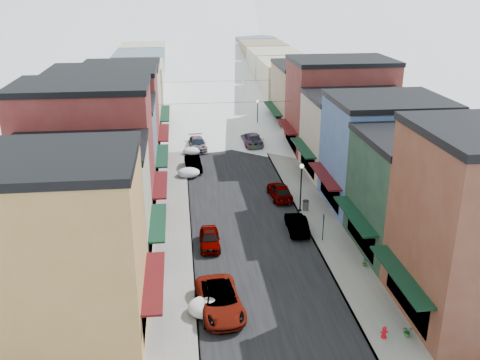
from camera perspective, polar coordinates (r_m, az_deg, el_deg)
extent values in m
plane|color=gray|center=(32.51, 5.13, -18.40)|extent=(600.00, 600.00, 0.00)
cube|color=black|center=(87.27, -2.74, 7.05)|extent=(10.00, 160.00, 0.01)
cube|color=gray|center=(87.08, -7.11, 6.93)|extent=(3.20, 160.00, 0.15)
cube|color=gray|center=(87.93, 1.59, 7.21)|extent=(3.20, 160.00, 0.15)
cube|color=slate|center=(87.08, -6.08, 6.97)|extent=(0.10, 160.00, 0.15)
cube|color=slate|center=(87.73, 0.58, 7.19)|extent=(0.10, 160.00, 0.15)
cube|color=#C38C48|center=(33.19, -19.18, -7.35)|extent=(10.00, 8.50, 11.00)
cube|color=black|center=(31.03, -20.41, 2.10)|extent=(10.20, 8.70, 0.50)
cube|color=#4C0D0F|center=(33.49, -9.18, -10.62)|extent=(1.20, 7.22, 0.15)
cube|color=#B9B194|center=(41.13, -16.68, -3.08)|extent=(10.00, 8.00, 9.00)
cube|color=black|center=(39.54, -17.38, 3.24)|extent=(10.20, 8.20, 0.50)
cube|color=black|center=(41.01, -8.76, -4.48)|extent=(1.20, 6.80, 0.15)
cube|color=maroon|center=(48.09, -15.95, 2.34)|extent=(11.00, 8.00, 12.00)
cube|color=black|center=(46.60, -16.71, 9.66)|extent=(11.20, 8.20, 0.50)
cube|color=#4C0D0F|center=(48.38, -8.50, -0.48)|extent=(1.20, 6.80, 0.15)
cube|color=slate|center=(56.56, -14.03, 3.36)|extent=(10.00, 9.00, 8.50)
cube|color=black|center=(55.44, -14.43, 7.81)|extent=(10.20, 9.20, 0.50)
cube|color=black|center=(56.39, -8.29, 2.60)|extent=(1.20, 7.65, 0.15)
cube|color=maroon|center=(65.04, -14.08, 6.50)|extent=(12.00, 9.00, 10.50)
cube|color=black|center=(63.98, -14.50, 11.27)|extent=(12.20, 9.20, 0.50)
cube|color=#4C0D0F|center=(65.02, -8.13, 5.03)|extent=(1.20, 7.65, 0.15)
cube|color=tan|center=(74.72, -12.39, 8.02)|extent=(10.00, 11.00, 9.50)
cube|color=black|center=(73.83, -12.69, 11.81)|extent=(10.20, 11.20, 0.50)
cube|color=black|center=(74.70, -7.99, 7.07)|extent=(1.20, 9.35, 0.15)
cube|color=black|center=(35.17, 16.70, -9.67)|extent=(1.20, 7.65, 0.15)
cube|color=#1A3726|center=(44.18, 19.15, -1.71)|extent=(10.00, 9.00, 9.00)
cube|color=black|center=(42.70, 19.89, 4.20)|extent=(10.20, 9.20, 0.50)
cube|color=black|center=(42.61, 12.12, -3.72)|extent=(1.20, 7.65, 0.15)
cube|color=#436298|center=(51.75, 15.09, 2.54)|extent=(10.00, 9.00, 10.00)
cube|color=black|center=(50.43, 15.64, 8.22)|extent=(10.20, 9.20, 0.50)
cube|color=#4C0D0F|center=(50.56, 8.98, 0.43)|extent=(1.20, 7.65, 0.15)
cube|color=#BBAB96|center=(60.19, 12.43, 4.53)|extent=(11.00, 9.00, 8.50)
cube|color=black|center=(59.15, 12.77, 8.72)|extent=(11.20, 9.20, 0.50)
cube|color=black|center=(58.82, 6.71, 3.44)|extent=(1.20, 7.65, 0.15)
cube|color=maroon|center=(68.33, 10.53, 7.64)|extent=(12.00, 9.00, 11.00)
cube|color=black|center=(67.31, 10.86, 12.42)|extent=(12.20, 9.20, 0.50)
cube|color=#4C0D0F|center=(67.27, 4.99, 5.69)|extent=(1.20, 7.65, 0.15)
cube|color=#927C5F|center=(77.68, 7.66, 8.59)|extent=(10.00, 11.00, 9.00)
cube|color=black|center=(76.85, 7.83, 12.06)|extent=(10.20, 11.20, 0.50)
cube|color=black|center=(76.80, 3.52, 7.61)|extent=(1.20, 9.35, 0.15)
cube|color=gray|center=(88.47, -11.09, 9.53)|extent=(9.00, 13.00, 8.00)
cube|color=gray|center=(90.05, 5.21, 10.01)|extent=(9.00, 13.00, 8.00)
cube|color=gray|center=(102.23, -10.56, 11.02)|extent=(9.00, 13.00, 8.00)
cube|color=gray|center=(103.60, 3.63, 11.44)|extent=(9.00, 13.00, 8.00)
cube|color=gray|center=(116.04, -10.16, 12.15)|extent=(9.00, 13.00, 8.00)
cube|color=gray|center=(117.25, 2.42, 12.53)|extent=(9.00, 13.00, 8.00)
cube|color=gray|center=(129.89, -9.84, 13.04)|extent=(9.00, 13.00, 8.00)
cube|color=gray|center=(130.97, 1.45, 13.39)|extent=(9.00, 13.00, 8.00)
cube|color=silver|center=(250.15, -5.55, 17.20)|extent=(360.00, 40.00, 12.00)
cylinder|color=black|center=(66.45, -1.60, 8.24)|extent=(16.40, 0.04, 0.04)
cylinder|color=black|center=(81.12, -2.56, 10.48)|extent=(16.40, 0.04, 0.04)
imported|color=silver|center=(35.73, -2.15, -12.70)|extent=(3.22, 6.05, 1.62)
imported|color=#A2A6AA|center=(43.69, -3.26, -6.27)|extent=(1.70, 4.09, 1.39)
imported|color=black|center=(61.19, -5.01, 1.76)|extent=(2.02, 4.62, 1.48)
imported|color=#AFB2B8|center=(68.59, -4.55, 3.87)|extent=(2.45, 5.27, 1.49)
imported|color=black|center=(46.37, 6.08, -4.66)|extent=(1.70, 4.44, 1.44)
imported|color=#9B9FA4|center=(53.07, 4.26, -1.15)|extent=(2.12, 4.79, 1.60)
imported|color=black|center=(70.15, 1.28, 4.39)|extent=(2.58, 5.90, 1.69)
imported|color=#979B9F|center=(85.05, -4.04, 7.13)|extent=(1.65, 4.00, 1.36)
imported|color=silver|center=(94.75, -2.53, 8.60)|extent=(3.08, 5.70, 1.52)
cylinder|color=red|center=(34.71, 15.08, -15.85)|extent=(0.34, 0.34, 0.10)
cylinder|color=red|center=(34.56, 15.12, -15.51)|extent=(0.24, 0.24, 0.61)
sphere|color=red|center=(34.36, 15.17, -15.04)|extent=(0.26, 0.26, 0.26)
cylinder|color=red|center=(34.50, 15.13, -15.37)|extent=(0.45, 0.10, 0.10)
cylinder|color=black|center=(44.60, 8.87, -5.00)|extent=(0.06, 0.06, 2.36)
cube|color=navy|center=(44.24, 8.93, -4.00)|extent=(0.04, 0.32, 0.43)
cylinder|color=#5C5E61|center=(50.35, 7.03, -2.72)|extent=(0.53, 0.53, 0.92)
cylinder|color=black|center=(50.17, 7.05, -2.22)|extent=(0.57, 0.57, 0.06)
cylinder|color=black|center=(50.33, 6.41, -3.22)|extent=(0.32, 0.32, 0.11)
cylinder|color=black|center=(49.53, 6.50, -1.02)|extent=(0.13, 0.13, 4.26)
sphere|color=white|center=(48.74, 6.61, 1.48)|extent=(0.38, 0.38, 0.38)
cylinder|color=black|center=(77.06, 1.86, 5.38)|extent=(0.30, 0.30, 0.10)
cylinder|color=black|center=(76.57, 1.88, 6.80)|extent=(0.12, 0.12, 4.03)
sphere|color=white|center=(76.08, 1.89, 8.39)|extent=(0.36, 0.36, 0.36)
imported|color=#327034|center=(35.06, 17.40, -15.14)|extent=(0.75, 0.70, 0.67)
imported|color=#33622D|center=(41.74, 13.16, -8.55)|extent=(0.49, 0.49, 0.62)
ellipsoid|color=white|center=(35.56, -3.42, -13.37)|extent=(2.69, 2.27, 1.14)
ellipsoid|color=white|center=(36.72, -3.21, -12.68)|extent=(1.15, 1.03, 0.57)
ellipsoid|color=white|center=(58.99, -5.50, 0.79)|extent=(2.45, 2.07, 1.04)
ellipsoid|color=white|center=(60.21, -5.33, 0.95)|extent=(1.05, 0.94, 0.52)
ellipsoid|color=white|center=(66.68, -5.16, 3.10)|extent=(2.20, 1.86, 0.93)
ellipsoid|color=white|center=(67.90, -5.02, 3.23)|extent=(0.94, 0.85, 0.47)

